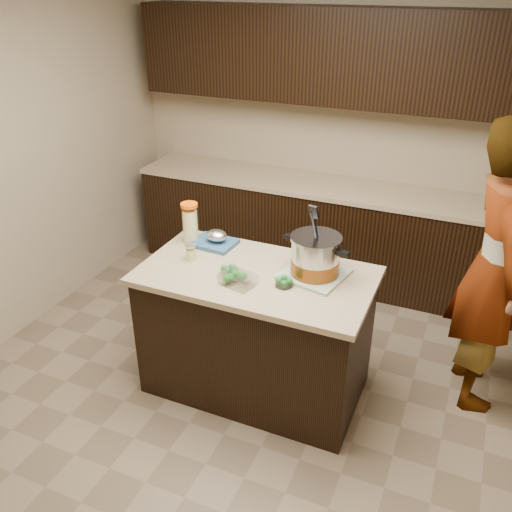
{
  "coord_description": "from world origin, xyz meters",
  "views": [
    {
      "loc": [
        1.16,
        -2.69,
        2.57
      ],
      "look_at": [
        0.0,
        0.0,
        1.02
      ],
      "focal_mm": 38.0,
      "sensor_mm": 36.0,
      "label": 1
    }
  ],
  "objects": [
    {
      "name": "lemonade_pitcher",
      "position": [
        -0.59,
        0.23,
        1.03
      ],
      "size": [
        0.12,
        0.12,
        0.28
      ],
      "rotation": [
        0.0,
        0.0,
        0.02
      ],
      "color": "#D8D784",
      "rests_on": "island"
    },
    {
      "name": "room_shell",
      "position": [
        0.0,
        0.0,
        1.71
      ],
      "size": [
        4.04,
        4.04,
        2.72
      ],
      "color": "tan",
      "rests_on": "ground"
    },
    {
      "name": "person",
      "position": [
        1.36,
        0.55,
        0.94
      ],
      "size": [
        0.62,
        0.78,
        1.89
      ],
      "primitive_type": "imported",
      "rotation": [
        0.0,
        0.0,
        1.84
      ],
      "color": "gray",
      "rests_on": "ground"
    },
    {
      "name": "island",
      "position": [
        0.0,
        0.0,
        0.45
      ],
      "size": [
        1.46,
        0.81,
        0.9
      ],
      "color": "black",
      "rests_on": "ground"
    },
    {
      "name": "stock_pot",
      "position": [
        0.34,
        0.11,
        1.02
      ],
      "size": [
        0.44,
        0.37,
        0.45
      ],
      "rotation": [
        0.0,
        0.0,
        -0.21
      ],
      "color": "#B7B7BC",
      "rests_on": "dish_towel"
    },
    {
      "name": "dish_towel",
      "position": [
        0.34,
        0.11,
        0.91
      ],
      "size": [
        0.43,
        0.43,
        0.02
      ],
      "primitive_type": "cube",
      "rotation": [
        0.0,
        0.0,
        -0.2
      ],
      "color": "#517856",
      "rests_on": "island"
    },
    {
      "name": "blue_tray",
      "position": [
        -0.41,
        0.25,
        0.94
      ],
      "size": [
        0.3,
        0.24,
        0.11
      ],
      "rotation": [
        0.0,
        0.0,
        -0.06
      ],
      "color": "navy",
      "rests_on": "island"
    },
    {
      "name": "mason_jar",
      "position": [
        -0.46,
        -0.01,
        0.95
      ],
      "size": [
        0.09,
        0.09,
        0.11
      ],
      "rotation": [
        0.0,
        0.0,
        -0.26
      ],
      "color": "#D8D784",
      "rests_on": "island"
    },
    {
      "name": "ground_plane",
      "position": [
        0.0,
        0.0,
        0.0
      ],
      "size": [
        4.0,
        4.0,
        0.0
      ],
      "primitive_type": "plane",
      "color": "brown",
      "rests_on": "ground"
    },
    {
      "name": "back_cabinets",
      "position": [
        0.0,
        1.74,
        0.94
      ],
      "size": [
        3.6,
        0.63,
        2.33
      ],
      "color": "black",
      "rests_on": "ground"
    },
    {
      "name": "broccoli_tub_rect",
      "position": [
        -0.05,
        -0.17,
        0.93
      ],
      "size": [
        0.23,
        0.18,
        0.07
      ],
      "rotation": [
        0.0,
        0.0,
        -0.22
      ],
      "color": "silver",
      "rests_on": "island"
    },
    {
      "name": "broccoli_tub_right",
      "position": [
        0.22,
        -0.08,
        0.92
      ],
      "size": [
        0.11,
        0.11,
        0.05
      ],
      "rotation": [
        0.0,
        0.0,
        0.07
      ],
      "color": "silver",
      "rests_on": "island"
    },
    {
      "name": "broccoli_tub_left",
      "position": [
        -0.15,
        -0.08,
        0.92
      ],
      "size": [
        0.13,
        0.13,
        0.05
      ],
      "rotation": [
        0.0,
        0.0,
        -0.2
      ],
      "color": "silver",
      "rests_on": "island"
    }
  ]
}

